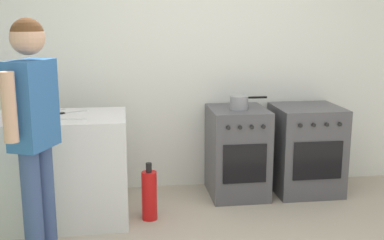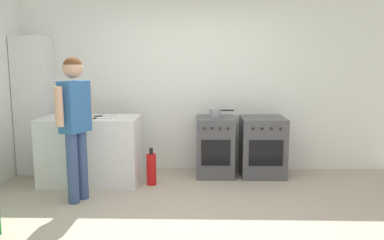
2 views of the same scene
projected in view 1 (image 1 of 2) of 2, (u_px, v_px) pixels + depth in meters
name	position (u px, v px, depth m)	size (l,w,h in m)	color
back_wall	(196.00, 58.00, 4.74)	(6.00, 0.10, 2.60)	silver
counter_unit	(49.00, 169.00, 4.01)	(1.30, 0.70, 0.90)	silver
oven_left	(237.00, 152.00, 4.61)	(0.53, 0.62, 0.85)	#4C4C51
oven_right	(306.00, 149.00, 4.70)	(0.62, 0.62, 0.85)	#4C4C51
pot	(239.00, 102.00, 4.47)	(0.35, 0.17, 0.13)	gray
knife_chef	(68.00, 113.00, 4.04)	(0.30, 0.15, 0.01)	silver
knife_carving	(64.00, 119.00, 3.80)	(0.33, 0.10, 0.01)	silver
knife_bread	(44.00, 111.00, 4.09)	(0.33, 0.18, 0.01)	silver
person	(33.00, 120.00, 3.20)	(0.32, 0.53, 1.69)	#384C7A
fire_extinguisher	(149.00, 195.00, 4.07)	(0.13, 0.13, 0.50)	red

